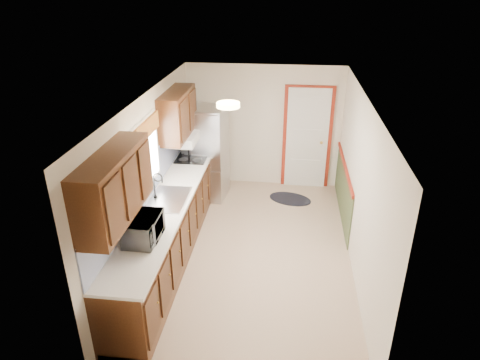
# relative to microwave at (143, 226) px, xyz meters

# --- Properties ---
(room_shell) EXTENTS (3.20, 5.20, 2.52)m
(room_shell) POSITION_rel_microwave_xyz_m (1.20, 1.26, 0.07)
(room_shell) COLOR tan
(room_shell) RESTS_ON ground
(kitchen_run) EXTENTS (0.63, 4.00, 2.20)m
(kitchen_run) POSITION_rel_microwave_xyz_m (-0.04, 0.97, -0.32)
(kitchen_run) COLOR #3B1D0D
(kitchen_run) RESTS_ON ground
(back_wall_trim) EXTENTS (1.12, 2.30, 2.08)m
(back_wall_trim) POSITION_rel_microwave_xyz_m (2.19, 3.47, -0.24)
(back_wall_trim) COLOR maroon
(back_wall_trim) RESTS_ON ground
(ceiling_fixture) EXTENTS (0.30, 0.30, 0.06)m
(ceiling_fixture) POSITION_rel_microwave_xyz_m (0.90, 1.06, 1.23)
(ceiling_fixture) COLOR #FFD88C
(ceiling_fixture) RESTS_ON room_shell
(microwave) EXTENTS (0.31, 0.56, 0.38)m
(microwave) POSITION_rel_microwave_xyz_m (0.00, 0.00, 0.00)
(microwave) COLOR white
(microwave) RESTS_ON kitchen_run
(refrigerator) EXTENTS (0.79, 0.77, 1.75)m
(refrigerator) POSITION_rel_microwave_xyz_m (0.18, 3.07, -0.26)
(refrigerator) COLOR #B7B7BC
(refrigerator) RESTS_ON ground
(rug) EXTENTS (0.93, 0.75, 0.01)m
(rug) POSITION_rel_microwave_xyz_m (1.78, 3.06, -1.12)
(rug) COLOR black
(rug) RESTS_ON ground
(cooktop) EXTENTS (0.53, 0.63, 0.02)m
(cooktop) POSITION_rel_microwave_xyz_m (0.01, 2.66, -0.18)
(cooktop) COLOR black
(cooktop) RESTS_ON kitchen_run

